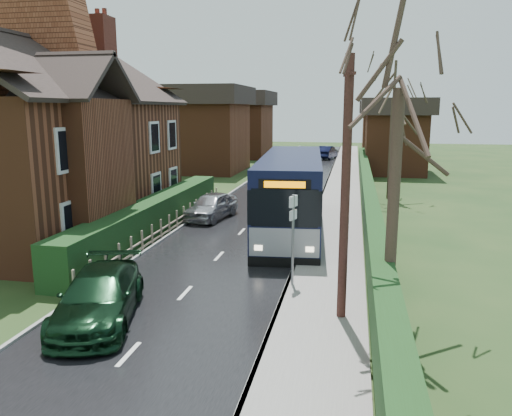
% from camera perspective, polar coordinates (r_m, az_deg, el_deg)
% --- Properties ---
extents(ground, '(140.00, 140.00, 0.00)m').
position_cam_1_polar(ground, '(17.63, -5.97, -7.41)').
color(ground, '#33451D').
rests_on(ground, ground).
extents(road, '(6.00, 100.00, 0.02)m').
position_cam_1_polar(road, '(27.01, 0.21, -0.72)').
color(road, black).
rests_on(road, ground).
extents(pavement, '(2.50, 100.00, 0.14)m').
position_cam_1_polar(pavement, '(26.55, 9.25, -0.95)').
color(pavement, slate).
rests_on(pavement, ground).
extents(kerb_right, '(0.12, 100.00, 0.14)m').
position_cam_1_polar(kerb_right, '(26.61, 6.67, -0.85)').
color(kerb_right, gray).
rests_on(kerb_right, ground).
extents(kerb_left, '(0.12, 100.00, 0.10)m').
position_cam_1_polar(kerb_left, '(27.73, -6.00, -0.38)').
color(kerb_left, gray).
rests_on(kerb_left, ground).
extents(front_hedge, '(1.20, 16.00, 1.60)m').
position_cam_1_polar(front_hedge, '(23.25, -11.63, -0.93)').
color(front_hedge, '#183213').
rests_on(front_hedge, ground).
extents(picket_fence, '(0.10, 16.00, 0.90)m').
position_cam_1_polar(picket_fence, '(23.06, -9.88, -1.86)').
color(picket_fence, '#9D896A').
rests_on(picket_fence, ground).
extents(right_wall_hedge, '(0.60, 50.00, 1.80)m').
position_cam_1_polar(right_wall_hedge, '(26.37, 12.69, 0.94)').
color(right_wall_hedge, brown).
rests_on(right_wall_hedge, ground).
extents(brick_house, '(9.30, 14.60, 10.30)m').
position_cam_1_polar(brick_house, '(24.87, -22.60, 7.54)').
color(brick_house, brown).
rests_on(brick_house, ground).
extents(bus, '(3.55, 11.74, 3.52)m').
position_cam_1_polar(bus, '(23.23, 4.06, 1.63)').
color(bus, black).
rests_on(bus, ground).
extents(car_silver, '(2.27, 4.24, 1.37)m').
position_cam_1_polar(car_silver, '(25.90, -5.12, 0.24)').
color(car_silver, silver).
rests_on(car_silver, ground).
extents(car_green, '(3.07, 5.01, 1.36)m').
position_cam_1_polar(car_green, '(14.23, -17.51, -9.63)').
color(car_green, black).
rests_on(car_green, ground).
extents(car_distant, '(2.41, 4.69, 1.47)m').
position_cam_1_polar(car_distant, '(57.63, 8.11, 6.32)').
color(car_distant, black).
rests_on(car_distant, ground).
extents(bus_stop_sign, '(0.22, 0.45, 3.03)m').
position_cam_1_polar(bus_stop_sign, '(15.62, 4.25, -2.19)').
color(bus_stop_sign, slate).
rests_on(bus_stop_sign, ground).
extents(telegraph_pole, '(0.33, 0.88, 6.96)m').
position_cam_1_polar(telegraph_pole, '(13.01, 10.17, 1.78)').
color(telegraph_pole, '#311915').
rests_on(telegraph_pole, ground).
extents(tree_right_near, '(4.05, 4.05, 8.75)m').
position_cam_1_polar(tree_right_near, '(12.80, 16.21, 14.91)').
color(tree_right_near, '#392921').
rests_on(tree_right_near, ground).
extents(tree_right_far, '(4.64, 4.64, 8.96)m').
position_cam_1_polar(tree_right_far, '(32.37, 15.56, 12.77)').
color(tree_right_far, '#372C20').
rests_on(tree_right_far, ground).
extents(tree_house_side, '(3.99, 3.99, 9.08)m').
position_cam_1_polar(tree_house_side, '(34.21, -17.23, 12.73)').
color(tree_house_side, '#372A21').
rests_on(tree_house_side, ground).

